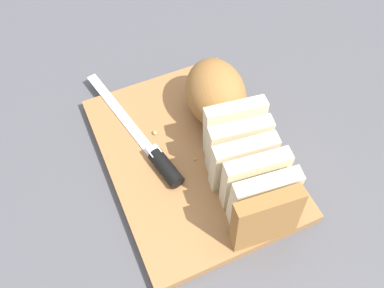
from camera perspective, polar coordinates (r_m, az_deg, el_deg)
The scene contains 7 objects.
ground_plane at distance 0.72m, azimuth -0.00°, elevation -2.25°, with size 3.00×3.00×0.00m, color #4C4C51.
cutting_board at distance 0.71m, azimuth -0.00°, elevation -1.81°, with size 0.38×0.28×0.02m, color #9E6B3D.
bread_loaf at distance 0.67m, azimuth 5.40°, elevation 2.00°, with size 0.33×0.13×0.11m.
bread_knife at distance 0.69m, azimuth -4.98°, elevation -1.61°, with size 0.29×0.09×0.03m.
crumb_near_knife at distance 0.71m, azimuth 2.95°, elevation -0.84°, with size 0.01×0.01×0.01m, color tan.
crumb_near_loaf at distance 0.70m, azimuth 0.13°, elevation -2.20°, with size 0.00×0.00×0.00m, color tan.
crumb_stray_left at distance 0.73m, azimuth -5.11°, elevation 1.54°, with size 0.01×0.01×0.01m, color tan.
Camera 1 is at (0.35, -0.14, 0.62)m, focal length 38.93 mm.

